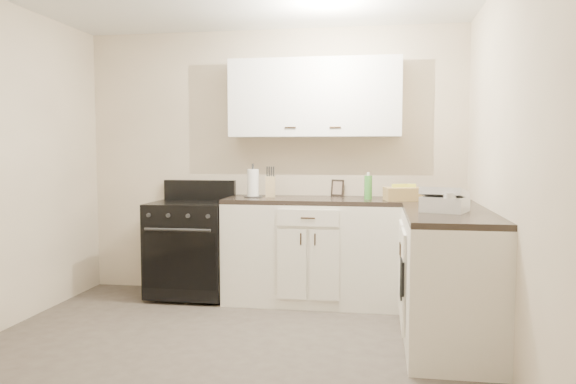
% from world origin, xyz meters
% --- Properties ---
extents(floor, '(3.60, 3.60, 0.00)m').
position_xyz_m(floor, '(0.00, 0.00, 0.00)').
color(floor, '#473F38').
rests_on(floor, ground).
extents(wall_back, '(3.60, 0.00, 3.60)m').
position_xyz_m(wall_back, '(0.00, 1.80, 1.25)').
color(wall_back, beige).
rests_on(wall_back, ground).
extents(wall_right, '(0.00, 3.60, 3.60)m').
position_xyz_m(wall_right, '(1.80, 0.00, 1.25)').
color(wall_right, beige).
rests_on(wall_right, ground).
extents(wall_front, '(3.60, 0.00, 3.60)m').
position_xyz_m(wall_front, '(0.00, -1.80, 1.25)').
color(wall_front, beige).
rests_on(wall_front, ground).
extents(base_cabinets_back, '(1.55, 0.60, 0.90)m').
position_xyz_m(base_cabinets_back, '(0.43, 1.50, 0.45)').
color(base_cabinets_back, white).
rests_on(base_cabinets_back, floor).
extents(base_cabinets_right, '(0.60, 1.90, 0.90)m').
position_xyz_m(base_cabinets_right, '(1.50, 0.85, 0.45)').
color(base_cabinets_right, white).
rests_on(base_cabinets_right, floor).
extents(countertop_back, '(1.55, 0.60, 0.04)m').
position_xyz_m(countertop_back, '(0.43, 1.50, 0.92)').
color(countertop_back, black).
rests_on(countertop_back, base_cabinets_back).
extents(countertop_right, '(0.60, 1.90, 0.04)m').
position_xyz_m(countertop_right, '(1.50, 0.85, 0.92)').
color(countertop_right, black).
rests_on(countertop_right, base_cabinets_right).
extents(upper_cabinets, '(1.55, 0.30, 0.70)m').
position_xyz_m(upper_cabinets, '(0.43, 1.65, 1.84)').
color(upper_cabinets, white).
rests_on(upper_cabinets, wall_back).
extents(stove, '(0.71, 0.61, 0.86)m').
position_xyz_m(stove, '(-0.71, 1.48, 0.46)').
color(stove, black).
rests_on(stove, floor).
extents(knife_block, '(0.10, 0.09, 0.19)m').
position_xyz_m(knife_block, '(0.03, 1.57, 1.03)').
color(knife_block, '#CDB77E').
rests_on(knife_block, countertop_back).
extents(paper_towel, '(0.12, 0.12, 0.26)m').
position_xyz_m(paper_towel, '(-0.13, 1.52, 1.07)').
color(paper_towel, white).
rests_on(paper_towel, countertop_back).
extents(soap_bottle, '(0.07, 0.07, 0.21)m').
position_xyz_m(soap_bottle, '(0.92, 1.48, 1.04)').
color(soap_bottle, '#409238').
rests_on(soap_bottle, countertop_back).
extents(picture_frame, '(0.13, 0.08, 0.16)m').
position_xyz_m(picture_frame, '(0.63, 1.76, 1.02)').
color(picture_frame, black).
rests_on(picture_frame, countertop_back).
extents(wicker_basket, '(0.37, 0.28, 0.11)m').
position_xyz_m(wicker_basket, '(1.23, 1.41, 1.00)').
color(wicker_basket, tan).
rests_on(wicker_basket, countertop_right).
extents(countertop_grill, '(0.36, 0.35, 0.11)m').
position_xyz_m(countertop_grill, '(1.47, 0.55, 0.99)').
color(countertop_grill, silver).
rests_on(countertop_grill, countertop_right).
extents(glass_jar, '(0.10, 0.10, 0.14)m').
position_xyz_m(glass_jar, '(1.49, 0.44, 1.01)').
color(glass_jar, silver).
rests_on(glass_jar, countertop_right).
extents(oven_mitt_near, '(0.02, 0.13, 0.23)m').
position_xyz_m(oven_mitt_near, '(1.18, 0.38, 0.50)').
color(oven_mitt_near, black).
rests_on(oven_mitt_near, base_cabinets_right).
extents(oven_mitt_far, '(0.02, 0.16, 0.28)m').
position_xyz_m(oven_mitt_far, '(1.18, 0.50, 0.47)').
color(oven_mitt_far, black).
rests_on(oven_mitt_far, base_cabinets_right).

